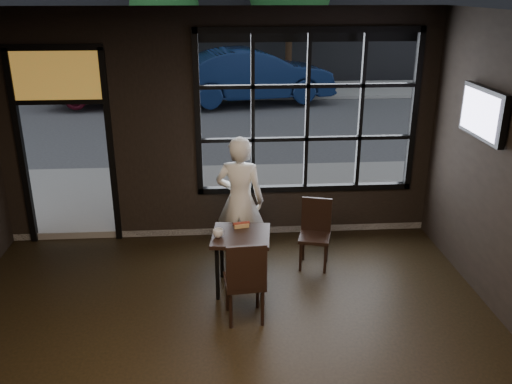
{
  "coord_description": "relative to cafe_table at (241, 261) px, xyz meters",
  "views": [
    {
      "loc": [
        -0.03,
        -3.76,
        3.42
      ],
      "look_at": [
        0.4,
        2.2,
        1.15
      ],
      "focal_mm": 38.0,
      "sensor_mm": 36.0,
      "label": 1
    }
  ],
  "objects": [
    {
      "name": "cup",
      "position": [
        -0.26,
        -0.06,
        0.41
      ],
      "size": [
        0.15,
        0.15,
        0.1
      ],
      "primitive_type": "imported",
      "rotation": [
        0.0,
        0.0,
        0.24
      ],
      "color": "silver",
      "rests_on": "cafe_table"
    },
    {
      "name": "stained_transom",
      "position": [
        -2.31,
        1.54,
        1.99
      ],
      "size": [
        1.2,
        0.06,
        0.7
      ],
      "primitive_type": "cube",
      "color": "orange",
      "rests_on": "ground"
    },
    {
      "name": "tree_left",
      "position": [
        -1.89,
        13.13,
        2.38
      ],
      "size": [
        2.28,
        2.28,
        3.89
      ],
      "color": "#332114",
      "rests_on": "street_asphalt"
    },
    {
      "name": "window_frame",
      "position": [
        0.99,
        1.54,
        1.44
      ],
      "size": [
        3.06,
        0.12,
        2.28
      ],
      "primitive_type": "cube",
      "color": "black",
      "rests_on": "ground"
    },
    {
      "name": "tv",
      "position": [
        2.72,
        0.03,
        1.74
      ],
      "size": [
        0.11,
        0.97,
        0.57
      ],
      "primitive_type": "cube",
      "color": "black",
      "rests_on": "wall_right"
    },
    {
      "name": "maroon_car",
      "position": [
        -3.09,
        10.83,
        0.49
      ],
      "size": [
        4.42,
        1.79,
        1.51
      ],
      "primitive_type": "imported",
      "rotation": [
        0.0,
        0.0,
        1.57
      ],
      "color": "#520D1B",
      "rests_on": "street_asphalt"
    },
    {
      "name": "chair_window",
      "position": [
        0.96,
        0.48,
        0.08
      ],
      "size": [
        0.47,
        0.47,
        0.89
      ],
      "primitive_type": "cube",
      "rotation": [
        0.0,
        0.0,
        -0.26
      ],
      "color": "black",
      "rests_on": "floor"
    },
    {
      "name": "hotdog",
      "position": [
        0.01,
        0.19,
        0.39
      ],
      "size": [
        0.21,
        0.12,
        0.06
      ],
      "primitive_type": null,
      "rotation": [
        0.0,
        0.0,
        0.2
      ],
      "color": "tan",
      "rests_on": "cafe_table"
    },
    {
      "name": "navy_car",
      "position": [
        0.85,
        10.86,
        0.54
      ],
      "size": [
        5.11,
        2.64,
        1.61
      ],
      "primitive_type": "imported",
      "rotation": [
        0.0,
        0.0,
        1.77
      ],
      "color": "#0E1F46",
      "rests_on": "street_asphalt"
    },
    {
      "name": "cafe_table",
      "position": [
        0.0,
        0.0,
        0.0
      ],
      "size": [
        0.74,
        0.74,
        0.72
      ],
      "primitive_type": "cube",
      "rotation": [
        0.0,
        0.0,
        -0.11
      ],
      "color": "black",
      "rests_on": "floor"
    },
    {
      "name": "ceiling",
      "position": [
        -0.21,
        -1.96,
        2.85
      ],
      "size": [
        6.0,
        7.0,
        0.02
      ],
      "primitive_type": "cube",
      "color": "black",
      "rests_on": "ground"
    },
    {
      "name": "street_asphalt",
      "position": [
        -0.21,
        22.04,
        -0.38
      ],
      "size": [
        60.0,
        41.0,
        0.04
      ],
      "primitive_type": "cube",
      "color": "#545456",
      "rests_on": "ground"
    },
    {
      "name": "man",
      "position": [
        0.02,
        0.73,
        0.49
      ],
      "size": [
        0.69,
        0.53,
        1.7
      ],
      "primitive_type": "imported",
      "rotation": [
        0.0,
        0.0,
        2.92
      ],
      "color": "white",
      "rests_on": "floor"
    },
    {
      "name": "chair_near",
      "position": [
        0.0,
        -0.63,
        0.13
      ],
      "size": [
        0.45,
        0.45,
        0.97
      ],
      "primitive_type": "cube",
      "rotation": [
        0.0,
        0.0,
        3.22
      ],
      "color": "black",
      "rests_on": "floor"
    }
  ]
}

